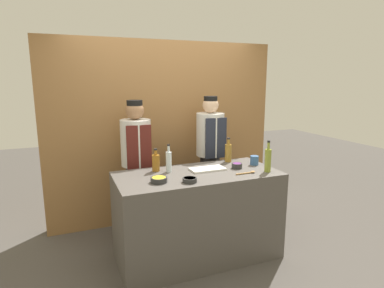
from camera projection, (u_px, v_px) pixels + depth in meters
ground_plane at (197, 255)px, 3.54m from camera, size 14.00×14.00×0.00m
cabinet_wall at (164, 132)px, 4.36m from camera, size 3.11×0.18×2.40m
counter at (198, 215)px, 3.44m from camera, size 1.71×0.79×0.94m
sauce_bowl_brown at (190, 180)px, 3.05m from camera, size 0.14×0.14×0.04m
sauce_bowl_yellow at (159, 179)px, 3.04m from camera, size 0.16×0.16×0.05m
sauce_bowl_purple at (237, 165)px, 3.52m from camera, size 0.12×0.12×0.06m
cutting_board at (208, 169)px, 3.46m from camera, size 0.38×0.19×0.02m
bottle_amber at (156, 162)px, 3.40m from camera, size 0.08×0.08×0.24m
bottle_vinegar at (228, 152)px, 3.79m from camera, size 0.08×0.08×0.29m
bottle_oil at (268, 160)px, 3.38m from camera, size 0.07×0.07×0.34m
bottle_clear at (169, 161)px, 3.37m from camera, size 0.06×0.06×0.30m
cup_blue at (254, 160)px, 3.67m from camera, size 0.10×0.10×0.10m
wooden_spoon at (248, 173)px, 3.33m from camera, size 0.23×0.04×0.02m
chef_left at (137, 164)px, 3.84m from camera, size 0.36×0.36×1.67m
chef_right at (210, 156)px, 4.20m from camera, size 0.36×0.36×1.70m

